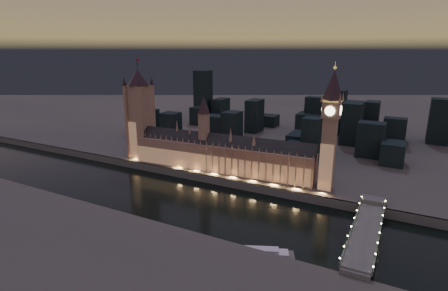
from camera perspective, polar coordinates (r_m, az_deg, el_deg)
The scene contains 9 objects.
ground_plane at distance 328.05m, azimuth -5.31°, elevation -8.57°, with size 2000.00×2000.00×0.00m, color black.
north_bank at distance 798.35m, azimuth 15.46°, elevation 5.51°, with size 2000.00×960.00×8.00m, color #3C3E3E.
embankment_wall at distance 358.86m, azimuth -1.76°, elevation -5.67°, with size 2000.00×2.50×8.00m, color #485652.
palace_of_westminster at distance 370.58m, azimuth -0.72°, elevation -1.32°, with size 202.00×30.36×78.00m.
victoria_tower at distance 421.82m, azimuth -13.59°, elevation 5.70°, with size 31.68×31.68×115.29m.
elizabeth_tower at distance 323.22m, azimuth 17.02°, elevation 3.90°, with size 18.00×18.00×115.01m.
westminster_bridge at distance 277.84m, azimuth 22.18°, elevation -13.00°, with size 19.06×113.00×15.90m.
river_boat at distance 245.99m, azimuth 6.03°, elevation -16.94°, with size 45.08×27.42×4.50m.
city_backdrop at distance 522.73m, azimuth 13.33°, elevation 3.71°, with size 480.61×215.63×89.15m.
Camera 1 is at (165.41, -250.38, 132.53)m, focal length 28.00 mm.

